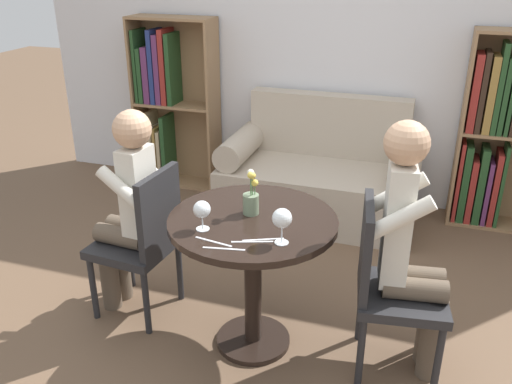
{
  "coord_description": "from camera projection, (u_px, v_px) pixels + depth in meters",
  "views": [
    {
      "loc": [
        0.76,
        -2.25,
        1.96
      ],
      "look_at": [
        0.0,
        0.05,
        0.88
      ],
      "focal_mm": 38.0,
      "sensor_mm": 36.0,
      "label": 1
    }
  ],
  "objects": [
    {
      "name": "chair_right",
      "position": [
        387.0,
        282.0,
        2.62
      ],
      "size": [
        0.48,
        0.48,
        0.9
      ],
      "rotation": [
        0.0,
        0.0,
        1.72
      ],
      "color": "#232326",
      "rests_on": "ground_plane"
    },
    {
      "name": "flower_vase",
      "position": [
        251.0,
        198.0,
        2.67
      ],
      "size": [
        0.08,
        0.08,
        0.23
      ],
      "color": "gray",
      "rests_on": "round_table"
    },
    {
      "name": "wine_glass_right",
      "position": [
        282.0,
        219.0,
        2.39
      ],
      "size": [
        0.09,
        0.09,
        0.17
      ],
      "color": "white",
      "rests_on": "round_table"
    },
    {
      "name": "person_left",
      "position": [
        128.0,
        208.0,
        3.0
      ],
      "size": [
        0.44,
        0.36,
        1.22
      ],
      "rotation": [
        0.0,
        0.0,
        -1.65
      ],
      "color": "brown",
      "rests_on": "ground_plane"
    },
    {
      "name": "chair_left",
      "position": [
        144.0,
        237.0,
        3.03
      ],
      "size": [
        0.45,
        0.45,
        0.9
      ],
      "rotation": [
        0.0,
        0.0,
        -1.65
      ],
      "color": "#232326",
      "rests_on": "ground_plane"
    },
    {
      "name": "back_wall",
      "position": [
        338.0,
        36.0,
        4.25
      ],
      "size": [
        5.2,
        0.05,
        2.7
      ],
      "color": "silver",
      "rests_on": "ground_plane"
    },
    {
      "name": "wine_glass_left",
      "position": [
        202.0,
        210.0,
        2.51
      ],
      "size": [
        0.08,
        0.08,
        0.15
      ],
      "color": "white",
      "rests_on": "round_table"
    },
    {
      "name": "fork_left_setting",
      "position": [
        252.0,
        242.0,
        2.44
      ],
      "size": [
        0.18,
        0.07,
        0.0
      ],
      "color": "silver",
      "rests_on": "round_table"
    },
    {
      "name": "round_table",
      "position": [
        253.0,
        249.0,
        2.73
      ],
      "size": [
        0.84,
        0.84,
        0.76
      ],
      "color": "black",
      "rests_on": "ground_plane"
    },
    {
      "name": "couch",
      "position": [
        320.0,
        178.0,
        4.3
      ],
      "size": [
        1.51,
        0.8,
        0.92
      ],
      "color": "#B7A893",
      "rests_on": "ground_plane"
    },
    {
      "name": "knife_left_setting",
      "position": [
        224.0,
        249.0,
        2.38
      ],
      "size": [
        0.19,
        0.05,
        0.0
      ],
      "color": "silver",
      "rests_on": "round_table"
    },
    {
      "name": "ground_plane",
      "position": [
        253.0,
        342.0,
        2.97
      ],
      "size": [
        16.0,
        16.0,
        0.0
      ],
      "primitive_type": "plane",
      "color": "brown"
    },
    {
      "name": "bookshelf_left",
      "position": [
        168.0,
        102.0,
        4.77
      ],
      "size": [
        0.73,
        0.28,
        1.47
      ],
      "color": "#93704C",
      "rests_on": "ground_plane"
    },
    {
      "name": "person_right",
      "position": [
        411.0,
        248.0,
        2.53
      ],
      "size": [
        0.45,
        0.38,
        1.3
      ],
      "rotation": [
        0.0,
        0.0,
        1.72
      ],
      "color": "brown",
      "rests_on": "ground_plane"
    },
    {
      "name": "fork_right_setting",
      "position": [
        214.0,
        242.0,
        2.44
      ],
      "size": [
        0.19,
        0.04,
        0.0
      ],
      "color": "silver",
      "rests_on": "round_table"
    },
    {
      "name": "bookshelf_right",
      "position": [
        497.0,
        136.0,
        4.01
      ],
      "size": [
        0.73,
        0.28,
        1.47
      ],
      "color": "#93704C",
      "rests_on": "ground_plane"
    },
    {
      "name": "knife_right_setting",
      "position": [
        263.0,
        240.0,
        2.46
      ],
      "size": [
        0.18,
        0.09,
        0.0
      ],
      "color": "silver",
      "rests_on": "round_table"
    }
  ]
}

